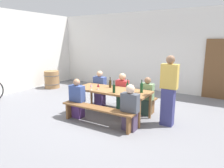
{
  "coord_description": "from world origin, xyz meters",
  "views": [
    {
      "loc": [
        2.77,
        -4.6,
        2.06
      ],
      "look_at": [
        0.0,
        0.0,
        0.9
      ],
      "focal_mm": 32.79,
      "sensor_mm": 36.0,
      "label": 1
    }
  ],
  "objects_px": {
    "seated_guest_far_2": "(147,97)",
    "standing_host": "(169,92)",
    "wine_bottle_0": "(114,88)",
    "wine_glass_1": "(98,85)",
    "wine_glass_0": "(91,85)",
    "seated_guest_near_0": "(77,100)",
    "wine_bottle_1": "(142,88)",
    "wine_bottle_3": "(110,84)",
    "tasting_table": "(112,92)",
    "wooden_door": "(218,69)",
    "wine_bottle_2": "(128,88)",
    "seated_guest_near_1": "(130,109)",
    "bench_near": "(97,111)",
    "seated_guest_far_0": "(100,89)",
    "wine_barrel": "(52,79)",
    "seated_guest_far_1": "(122,93)",
    "bench_far": "(124,97)"
  },
  "relations": [
    {
      "from": "wine_glass_0",
      "to": "seated_guest_near_0",
      "type": "height_order",
      "value": "seated_guest_near_0"
    },
    {
      "from": "wine_bottle_3",
      "to": "tasting_table",
      "type": "bearing_deg",
      "value": -46.01
    },
    {
      "from": "tasting_table",
      "to": "bench_far",
      "type": "height_order",
      "value": "tasting_table"
    },
    {
      "from": "wine_bottle_0",
      "to": "seated_guest_near_1",
      "type": "relative_size",
      "value": 0.29
    },
    {
      "from": "seated_guest_far_0",
      "to": "wine_glass_1",
      "type": "bearing_deg",
      "value": 31.76
    },
    {
      "from": "seated_guest_near_0",
      "to": "bench_far",
      "type": "bearing_deg",
      "value": -30.26
    },
    {
      "from": "wine_glass_1",
      "to": "standing_host",
      "type": "height_order",
      "value": "standing_host"
    },
    {
      "from": "wine_bottle_3",
      "to": "wine_glass_0",
      "type": "xyz_separation_m",
      "value": [
        -0.28,
        -0.51,
        0.02
      ]
    },
    {
      "from": "wine_glass_0",
      "to": "seated_guest_near_0",
      "type": "xyz_separation_m",
      "value": [
        -0.31,
        -0.22,
        -0.39
      ]
    },
    {
      "from": "bench_near",
      "to": "seated_guest_far_0",
      "type": "bearing_deg",
      "value": 121.55
    },
    {
      "from": "wooden_door",
      "to": "standing_host",
      "type": "relative_size",
      "value": 1.22
    },
    {
      "from": "wine_bottle_0",
      "to": "seated_guest_far_1",
      "type": "bearing_deg",
      "value": 104.31
    },
    {
      "from": "wine_barrel",
      "to": "seated_guest_near_0",
      "type": "bearing_deg",
      "value": -33.11
    },
    {
      "from": "wine_bottle_0",
      "to": "wine_glass_0",
      "type": "xyz_separation_m",
      "value": [
        -0.67,
        -0.06,
        0.02
      ]
    },
    {
      "from": "wooden_door",
      "to": "tasting_table",
      "type": "height_order",
      "value": "wooden_door"
    },
    {
      "from": "wine_bottle_1",
      "to": "wine_bottle_3",
      "type": "height_order",
      "value": "wine_bottle_1"
    },
    {
      "from": "bench_far",
      "to": "wooden_door",
      "type": "bearing_deg",
      "value": 49.44
    },
    {
      "from": "standing_host",
      "to": "wine_barrel",
      "type": "height_order",
      "value": "standing_host"
    },
    {
      "from": "tasting_table",
      "to": "wine_glass_0",
      "type": "distance_m",
      "value": 0.59
    },
    {
      "from": "wine_glass_1",
      "to": "wine_bottle_2",
      "type": "bearing_deg",
      "value": 8.79
    },
    {
      "from": "wine_bottle_3",
      "to": "standing_host",
      "type": "bearing_deg",
      "value": 0.05
    },
    {
      "from": "wine_bottle_0",
      "to": "wine_glass_0",
      "type": "relative_size",
      "value": 1.69
    },
    {
      "from": "wooden_door",
      "to": "wine_bottle_2",
      "type": "height_order",
      "value": "wooden_door"
    },
    {
      "from": "seated_guest_far_2",
      "to": "wine_barrel",
      "type": "xyz_separation_m",
      "value": [
        -4.79,
        0.99,
        -0.13
      ]
    },
    {
      "from": "wooden_door",
      "to": "wine_bottle_2",
      "type": "relative_size",
      "value": 6.33
    },
    {
      "from": "wine_bottle_2",
      "to": "wine_glass_0",
      "type": "relative_size",
      "value": 1.8
    },
    {
      "from": "wine_bottle_1",
      "to": "standing_host",
      "type": "height_order",
      "value": "standing_host"
    },
    {
      "from": "wine_glass_0",
      "to": "seated_guest_far_2",
      "type": "height_order",
      "value": "seated_guest_far_2"
    },
    {
      "from": "bench_far",
      "to": "wine_glass_0",
      "type": "xyz_separation_m",
      "value": [
        -0.44,
        -1.06,
        0.52
      ]
    },
    {
      "from": "seated_guest_far_2",
      "to": "standing_host",
      "type": "relative_size",
      "value": 0.62
    },
    {
      "from": "wine_bottle_2",
      "to": "seated_guest_near_0",
      "type": "height_order",
      "value": "wine_bottle_2"
    },
    {
      "from": "seated_guest_near_1",
      "to": "standing_host",
      "type": "relative_size",
      "value": 0.63
    },
    {
      "from": "wine_barrel",
      "to": "wooden_door",
      "type": "bearing_deg",
      "value": 16.3
    },
    {
      "from": "wine_bottle_0",
      "to": "wine_glass_1",
      "type": "relative_size",
      "value": 1.9
    },
    {
      "from": "bench_near",
      "to": "wooden_door",
      "type": "bearing_deg",
      "value": 60.87
    },
    {
      "from": "wine_bottle_2",
      "to": "seated_guest_far_2",
      "type": "height_order",
      "value": "wine_bottle_2"
    },
    {
      "from": "seated_guest_near_0",
      "to": "seated_guest_far_1",
      "type": "distance_m",
      "value": 1.37
    },
    {
      "from": "bench_far",
      "to": "seated_guest_far_1",
      "type": "relative_size",
      "value": 1.78
    },
    {
      "from": "wine_bottle_1",
      "to": "wine_glass_0",
      "type": "relative_size",
      "value": 1.79
    },
    {
      "from": "wine_glass_1",
      "to": "bench_far",
      "type": "bearing_deg",
      "value": 70.49
    },
    {
      "from": "wine_bottle_1",
      "to": "wine_glass_1",
      "type": "height_order",
      "value": "wine_bottle_1"
    },
    {
      "from": "bench_far",
      "to": "wine_bottle_0",
      "type": "height_order",
      "value": "wine_bottle_0"
    },
    {
      "from": "wine_bottle_3",
      "to": "seated_guest_far_2",
      "type": "height_order",
      "value": "seated_guest_far_2"
    },
    {
      "from": "bench_far",
      "to": "wine_barrel",
      "type": "distance_m",
      "value": 4.09
    },
    {
      "from": "wooden_door",
      "to": "seated_guest_far_2",
      "type": "relative_size",
      "value": 1.96
    },
    {
      "from": "wine_bottle_1",
      "to": "seated_guest_near_0",
      "type": "xyz_separation_m",
      "value": [
        -1.57,
        -0.66,
        -0.38
      ]
    },
    {
      "from": "wine_bottle_3",
      "to": "seated_guest_far_2",
      "type": "xyz_separation_m",
      "value": [
        0.95,
        0.4,
        -0.36
      ]
    },
    {
      "from": "wooden_door",
      "to": "seated_guest_near_0",
      "type": "height_order",
      "value": "wooden_door"
    },
    {
      "from": "bench_near",
      "to": "wine_barrel",
      "type": "relative_size",
      "value": 2.67
    },
    {
      "from": "wine_bottle_3",
      "to": "wine_glass_0",
      "type": "distance_m",
      "value": 0.58
    }
  ]
}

